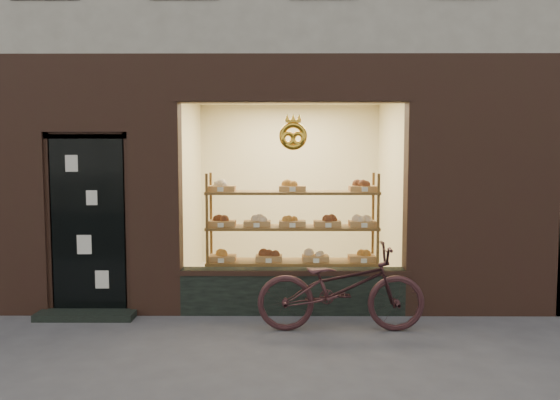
{
  "coord_description": "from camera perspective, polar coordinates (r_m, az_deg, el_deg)",
  "views": [
    {
      "loc": [
        0.33,
        -4.41,
        1.92
      ],
      "look_at": [
        0.3,
        2.0,
        1.4
      ],
      "focal_mm": 35.0,
      "sensor_mm": 36.0,
      "label": 1
    }
  ],
  "objects": [
    {
      "name": "ground",
      "position": [
        4.82,
        -3.85,
        -18.85
      ],
      "size": [
        90.0,
        90.0,
        0.0
      ],
      "primitive_type": "plane",
      "color": "#434246"
    },
    {
      "name": "bicycle",
      "position": [
        6.08,
        6.37,
        -9.08
      ],
      "size": [
        1.83,
        0.64,
        0.96
      ],
      "primitive_type": "imported",
      "rotation": [
        0.0,
        0.0,
        1.57
      ],
      "color": "#341B1D",
      "rests_on": "ground"
    },
    {
      "name": "display_shelf",
      "position": [
        7.04,
        1.28,
        -4.12
      ],
      "size": [
        2.2,
        0.45,
        1.7
      ],
      "color": "brown",
      "rests_on": "ground"
    }
  ]
}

